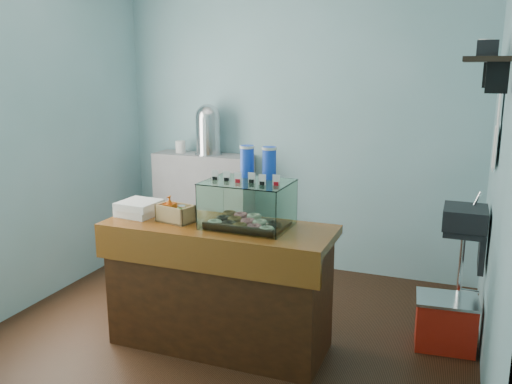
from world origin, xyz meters
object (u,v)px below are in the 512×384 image
at_px(display_case, 249,201).
at_px(red_cooler, 446,322).
at_px(counter, 219,285).
at_px(coffee_urn, 208,128).

xyz_separation_m(display_case, red_cooler, (1.31, 0.48, -0.89)).
distance_m(counter, display_case, 0.65).
bearing_deg(coffee_urn, red_cooler, -23.39).
height_order(display_case, coffee_urn, coffee_urn).
distance_m(display_case, red_cooler, 1.65).
bearing_deg(display_case, counter, -159.85).
xyz_separation_m(counter, coffee_urn, (-0.83, 1.56, 0.90)).
height_order(counter, red_cooler, counter).
height_order(counter, display_case, display_case).
relative_size(counter, display_case, 2.74).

